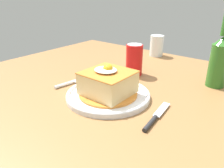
{
  "coord_description": "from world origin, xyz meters",
  "views": [
    {
      "loc": [
        0.34,
        -0.56,
        1.07
      ],
      "look_at": [
        -0.07,
        -0.04,
        0.79
      ],
      "focal_mm": 35.61,
      "sensor_mm": 36.0,
      "label": 1
    }
  ],
  "objects_px": {
    "main_plate": "(108,95)",
    "drinking_glass": "(156,47)",
    "soda_can": "(134,60)",
    "knife": "(154,119)",
    "beer_bottle_green": "(219,59)",
    "fork": "(69,83)"
  },
  "relations": [
    {
      "from": "fork",
      "to": "knife",
      "type": "bearing_deg",
      "value": -3.5
    },
    {
      "from": "main_plate",
      "to": "drinking_glass",
      "type": "xyz_separation_m",
      "value": [
        -0.11,
        0.53,
        0.04
      ]
    },
    {
      "from": "beer_bottle_green",
      "to": "drinking_glass",
      "type": "bearing_deg",
      "value": 148.51
    },
    {
      "from": "main_plate",
      "to": "soda_can",
      "type": "height_order",
      "value": "soda_can"
    },
    {
      "from": "beer_bottle_green",
      "to": "drinking_glass",
      "type": "relative_size",
      "value": 2.53
    },
    {
      "from": "soda_can",
      "to": "beer_bottle_green",
      "type": "distance_m",
      "value": 0.31
    },
    {
      "from": "main_plate",
      "to": "fork",
      "type": "distance_m",
      "value": 0.18
    },
    {
      "from": "soda_can",
      "to": "drinking_glass",
      "type": "xyz_separation_m",
      "value": [
        -0.06,
        0.3,
        -0.02
      ]
    },
    {
      "from": "fork",
      "to": "drinking_glass",
      "type": "height_order",
      "value": "drinking_glass"
    },
    {
      "from": "fork",
      "to": "beer_bottle_green",
      "type": "height_order",
      "value": "beer_bottle_green"
    },
    {
      "from": "soda_can",
      "to": "drinking_glass",
      "type": "relative_size",
      "value": 1.18
    },
    {
      "from": "main_plate",
      "to": "drinking_glass",
      "type": "relative_size",
      "value": 2.56
    },
    {
      "from": "knife",
      "to": "beer_bottle_green",
      "type": "bearing_deg",
      "value": 80.71
    },
    {
      "from": "soda_can",
      "to": "main_plate",
      "type": "bearing_deg",
      "value": -76.96
    },
    {
      "from": "drinking_glass",
      "to": "knife",
      "type": "bearing_deg",
      "value": -62.09
    },
    {
      "from": "fork",
      "to": "beer_bottle_green",
      "type": "xyz_separation_m",
      "value": [
        0.42,
        0.32,
        0.09
      ]
    },
    {
      "from": "main_plate",
      "to": "soda_can",
      "type": "xyz_separation_m",
      "value": [
        -0.05,
        0.23,
        0.05
      ]
    },
    {
      "from": "soda_can",
      "to": "drinking_glass",
      "type": "bearing_deg",
      "value": 101.51
    },
    {
      "from": "main_plate",
      "to": "soda_can",
      "type": "bearing_deg",
      "value": 103.04
    },
    {
      "from": "knife",
      "to": "soda_can",
      "type": "distance_m",
      "value": 0.35
    },
    {
      "from": "fork",
      "to": "soda_can",
      "type": "xyz_separation_m",
      "value": [
        0.12,
        0.24,
        0.06
      ]
    },
    {
      "from": "main_plate",
      "to": "knife",
      "type": "bearing_deg",
      "value": -9.91
    }
  ]
}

